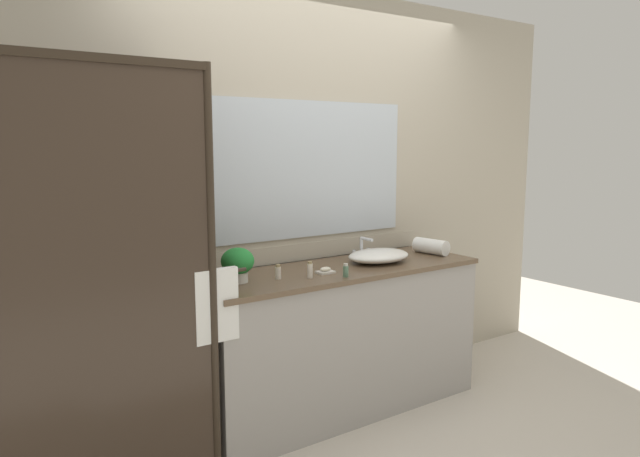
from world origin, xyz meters
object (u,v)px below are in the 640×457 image
(sink_basin, at_px, (379,256))
(amenity_bottle_shampoo, at_px, (278,272))
(potted_plant, at_px, (238,263))
(faucet, at_px, (362,251))
(soap_dish, at_px, (325,271))
(rolled_towel_near_edge, at_px, (431,246))
(amenity_bottle_conditioner, at_px, (346,271))
(amenity_bottle_lotion, at_px, (310,270))

(sink_basin, relative_size, amenity_bottle_shampoo, 5.14)
(sink_basin, relative_size, potted_plant, 2.23)
(faucet, relative_size, soap_dish, 1.70)
(sink_basin, height_order, rolled_towel_near_edge, rolled_towel_near_edge)
(amenity_bottle_conditioner, height_order, rolled_towel_near_edge, rolled_towel_near_edge)
(sink_basin, bearing_deg, amenity_bottle_lotion, -169.17)
(faucet, relative_size, amenity_bottle_conditioner, 2.21)
(amenity_bottle_conditioner, bearing_deg, faucet, 42.00)
(soap_dish, relative_size, amenity_bottle_shampoo, 1.22)
(faucet, bearing_deg, potted_plant, -171.50)
(potted_plant, height_order, amenity_bottle_lotion, potted_plant)
(faucet, bearing_deg, amenity_bottle_shampoo, -165.17)
(potted_plant, xyz_separation_m, amenity_bottle_conditioner, (0.55, -0.23, -0.07))
(sink_basin, relative_size, amenity_bottle_conditioner, 5.47)
(sink_basin, xyz_separation_m, rolled_towel_near_edge, (0.47, 0.01, 0.01))
(amenity_bottle_shampoo, bearing_deg, sink_basin, 2.45)
(amenity_bottle_lotion, distance_m, amenity_bottle_shampoo, 0.18)
(amenity_bottle_conditioner, distance_m, rolled_towel_near_edge, 0.91)
(potted_plant, bearing_deg, rolled_towel_near_edge, -0.50)
(faucet, bearing_deg, amenity_bottle_lotion, -154.74)
(faucet, xyz_separation_m, potted_plant, (-0.97, -0.14, 0.06))
(sink_basin, distance_m, amenity_bottle_shampoo, 0.75)
(potted_plant, distance_m, rolled_towel_near_edge, 1.44)
(sink_basin, height_order, soap_dish, sink_basin)
(sink_basin, relative_size, soap_dish, 4.20)
(amenity_bottle_conditioner, bearing_deg, rolled_towel_near_edge, 13.83)
(soap_dish, height_order, amenity_bottle_conditioner, amenity_bottle_conditioner)
(potted_plant, distance_m, amenity_bottle_shampoo, 0.23)
(potted_plant, xyz_separation_m, amenity_bottle_lotion, (0.38, -0.14, -0.06))
(amenity_bottle_conditioner, distance_m, amenity_bottle_shampoo, 0.38)
(soap_dish, bearing_deg, amenity_bottle_conditioner, -75.29)
(faucet, distance_m, potted_plant, 0.98)
(faucet, bearing_deg, soap_dish, -153.01)
(rolled_towel_near_edge, bearing_deg, faucet, 161.44)
(soap_dish, bearing_deg, sink_basin, 8.11)
(amenity_bottle_shampoo, bearing_deg, amenity_bottle_lotion, -27.40)
(sink_basin, distance_m, amenity_bottle_conditioner, 0.47)
(amenity_bottle_shampoo, bearing_deg, soap_dish, -6.27)
(potted_plant, bearing_deg, amenity_bottle_shampoo, -13.94)
(soap_dish, height_order, amenity_bottle_lotion, amenity_bottle_lotion)
(sink_basin, distance_m, amenity_bottle_lotion, 0.60)
(amenity_bottle_conditioner, relative_size, amenity_bottle_shampoo, 0.94)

